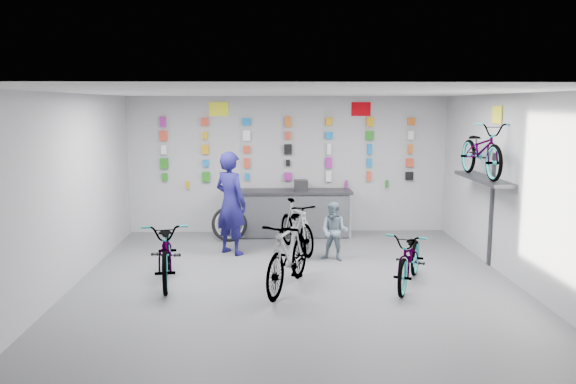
{
  "coord_description": "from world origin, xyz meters",
  "views": [
    {
      "loc": [
        -0.4,
        -8.32,
        2.84
      ],
      "look_at": [
        -0.08,
        1.4,
        1.3
      ],
      "focal_mm": 35.0,
      "sensor_mm": 36.0,
      "label": 1
    }
  ],
  "objects_px": {
    "bike_center": "(288,254)",
    "customer": "(334,231)",
    "clerk": "(231,203)",
    "bike_service": "(296,226)",
    "bike_left": "(167,250)",
    "counter": "(289,214)",
    "bike_right": "(410,258)"
  },
  "relations": [
    {
      "from": "bike_center",
      "to": "customer",
      "type": "relative_size",
      "value": 1.73
    },
    {
      "from": "customer",
      "to": "bike_right",
      "type": "bearing_deg",
      "value": -33.14
    },
    {
      "from": "bike_right",
      "to": "clerk",
      "type": "relative_size",
      "value": 0.89
    },
    {
      "from": "counter",
      "to": "clerk",
      "type": "xyz_separation_m",
      "value": [
        -1.14,
        -1.41,
        0.49
      ]
    },
    {
      "from": "bike_right",
      "to": "bike_service",
      "type": "height_order",
      "value": "bike_service"
    },
    {
      "from": "counter",
      "to": "clerk",
      "type": "distance_m",
      "value": 1.88
    },
    {
      "from": "bike_center",
      "to": "bike_left",
      "type": "bearing_deg",
      "value": -172.41
    },
    {
      "from": "bike_right",
      "to": "clerk",
      "type": "height_order",
      "value": "clerk"
    },
    {
      "from": "bike_left",
      "to": "bike_right",
      "type": "distance_m",
      "value": 3.86
    },
    {
      "from": "bike_left",
      "to": "bike_center",
      "type": "relative_size",
      "value": 1.06
    },
    {
      "from": "customer",
      "to": "clerk",
      "type": "bearing_deg",
      "value": -173.41
    },
    {
      "from": "bike_left",
      "to": "bike_right",
      "type": "bearing_deg",
      "value": -13.9
    },
    {
      "from": "clerk",
      "to": "bike_right",
      "type": "bearing_deg",
      "value": -174.77
    },
    {
      "from": "bike_center",
      "to": "clerk",
      "type": "distance_m",
      "value": 2.4
    },
    {
      "from": "bike_right",
      "to": "customer",
      "type": "relative_size",
      "value": 1.61
    },
    {
      "from": "bike_service",
      "to": "customer",
      "type": "height_order",
      "value": "customer"
    },
    {
      "from": "bike_left",
      "to": "bike_service",
      "type": "height_order",
      "value": "bike_left"
    },
    {
      "from": "counter",
      "to": "customer",
      "type": "relative_size",
      "value": 2.5
    },
    {
      "from": "bike_left",
      "to": "bike_center",
      "type": "height_order",
      "value": "bike_center"
    },
    {
      "from": "clerk",
      "to": "bike_service",
      "type": "bearing_deg",
      "value": -134.6
    },
    {
      "from": "bike_left",
      "to": "bike_center",
      "type": "distance_m",
      "value": 1.98
    },
    {
      "from": "bike_left",
      "to": "customer",
      "type": "height_order",
      "value": "customer"
    },
    {
      "from": "clerk",
      "to": "customer",
      "type": "height_order",
      "value": "clerk"
    },
    {
      "from": "counter",
      "to": "bike_left",
      "type": "relative_size",
      "value": 1.36
    },
    {
      "from": "counter",
      "to": "bike_left",
      "type": "bearing_deg",
      "value": -123.58
    },
    {
      "from": "bike_center",
      "to": "counter",
      "type": "bearing_deg",
      "value": 108.6
    },
    {
      "from": "bike_service",
      "to": "bike_right",
      "type": "bearing_deg",
      "value": -71.0
    },
    {
      "from": "clerk",
      "to": "customer",
      "type": "bearing_deg",
      "value": -155.87
    },
    {
      "from": "counter",
      "to": "bike_service",
      "type": "bearing_deg",
      "value": -85.11
    },
    {
      "from": "counter",
      "to": "bike_center",
      "type": "xyz_separation_m",
      "value": [
        -0.13,
        -3.54,
        0.08
      ]
    },
    {
      "from": "bike_service",
      "to": "clerk",
      "type": "height_order",
      "value": "clerk"
    },
    {
      "from": "bike_left",
      "to": "bike_service",
      "type": "distance_m",
      "value": 2.82
    }
  ]
}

